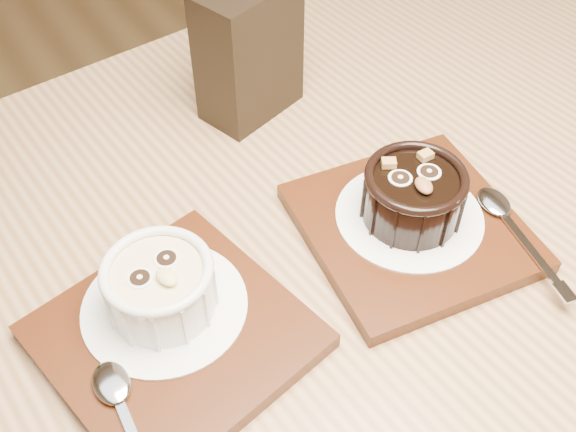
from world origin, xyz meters
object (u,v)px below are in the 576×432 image
at_px(tray_left, 175,336).
at_px(ramekin_dark, 414,193).
at_px(table, 300,348).
at_px(ramekin_white, 160,285).
at_px(condiment_stand, 249,51).
at_px(tray_right, 411,228).

bearing_deg(tray_left, ramekin_dark, -0.76).
height_order(table, ramekin_dark, ramekin_dark).
distance_m(tray_left, ramekin_white, 0.04).
relative_size(table, tray_left, 7.00).
distance_m(table, tray_left, 0.15).
bearing_deg(ramekin_dark, condiment_stand, 113.55).
xyz_separation_m(tray_right, condiment_stand, (-0.03, 0.23, 0.06)).
xyz_separation_m(table, condiment_stand, (0.09, 0.23, 0.16)).
bearing_deg(tray_right, ramekin_white, 171.42).
bearing_deg(tray_left, ramekin_white, 80.59).
bearing_deg(tray_right, tray_left, 177.58).
bearing_deg(condiment_stand, tray_left, -131.54).
distance_m(table, condiment_stand, 0.29).
distance_m(ramekin_white, condiment_stand, 0.28).
xyz_separation_m(tray_left, condiment_stand, (0.20, 0.22, 0.06)).
relative_size(tray_left, ramekin_white, 2.12).
xyz_separation_m(table, ramekin_white, (-0.11, 0.03, 0.13)).
distance_m(tray_left, ramekin_dark, 0.23).
xyz_separation_m(ramekin_white, condiment_stand, (0.19, 0.20, 0.03)).
relative_size(tray_left, tray_right, 1.00).
height_order(table, tray_left, tray_left).
xyz_separation_m(tray_left, tray_right, (0.23, -0.01, 0.00)).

